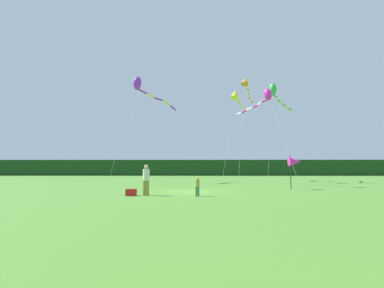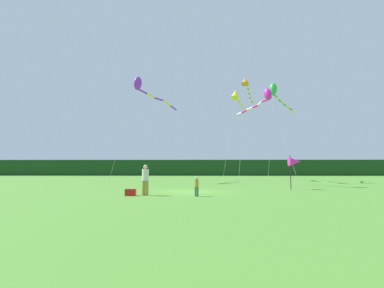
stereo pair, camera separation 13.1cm
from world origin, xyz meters
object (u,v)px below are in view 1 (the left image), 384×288
at_px(kite_green, 274,92).
at_px(kite_magenta, 264,98).
at_px(kite_purple, 142,87).
at_px(cooler_box, 131,192).
at_px(kite_orange, 246,84).
at_px(kite_yellow, 235,95).
at_px(person_adult, 146,178).
at_px(banner_flag_pole, 295,162).
at_px(person_child, 197,185).

relative_size(kite_green, kite_magenta, 1.32).
bearing_deg(kite_purple, cooler_box, -80.54).
bearing_deg(cooler_box, kite_orange, 59.63).
height_order(kite_yellow, kite_purple, kite_yellow).
distance_m(person_adult, kite_orange, 21.45).
height_order(person_adult, kite_yellow, kite_yellow).
bearing_deg(kite_yellow, kite_orange, -81.62).
xyz_separation_m(kite_green, kite_magenta, (-3.17, -7.69, -2.69)).
bearing_deg(kite_green, kite_purple, -175.25).
height_order(kite_orange, kite_purple, kite_orange).
bearing_deg(banner_flag_pole, person_child, -143.54).
height_order(kite_green, kite_magenta, kite_green).
xyz_separation_m(kite_green, kite_purple, (-15.84, -1.32, 0.29)).
relative_size(person_adult, banner_flag_pole, 0.70).
relative_size(kite_green, kite_orange, 0.95).
bearing_deg(kite_orange, person_adult, -118.51).
bearing_deg(cooler_box, kite_purple, 99.46).
distance_m(person_child, kite_green, 22.16).
height_order(person_child, kite_green, kite_green).
relative_size(cooler_box, kite_green, 0.05).
relative_size(kite_yellow, kite_purple, 1.01).
height_order(person_adult, kite_purple, kite_purple).
relative_size(kite_orange, kite_magenta, 1.39).
bearing_deg(cooler_box, banner_flag_pole, 24.96).
distance_m(person_adult, kite_magenta, 14.81).
bearing_deg(kite_green, cooler_box, -127.93).
bearing_deg(person_child, banner_flag_pole, 36.46).
xyz_separation_m(person_adult, kite_green, (12.42, 16.79, 9.83)).
height_order(person_child, kite_purple, kite_purple).
bearing_deg(person_adult, banner_flag_pole, 25.78).
bearing_deg(kite_yellow, kite_purple, -156.08).
bearing_deg(kite_purple, banner_flag_pole, -36.88).
bearing_deg(kite_magenta, banner_flag_pole, -73.33).
height_order(person_adult, cooler_box, person_adult).
bearing_deg(kite_purple, kite_orange, 4.03).
bearing_deg(banner_flag_pole, kite_green, 80.52).
xyz_separation_m(person_adult, kite_magenta, (9.25, 9.10, 7.14)).
bearing_deg(kite_green, kite_yellow, 137.29).
distance_m(kite_orange, kite_purple, 12.34).
xyz_separation_m(person_adult, kite_orange, (8.88, 16.34, 10.69)).
xyz_separation_m(banner_flag_pole, kite_orange, (-1.58, 11.29, 9.61)).
bearing_deg(person_adult, kite_orange, 61.49).
relative_size(person_adult, person_child, 1.63).
bearing_deg(banner_flag_pole, kite_orange, 97.99).
xyz_separation_m(person_child, cooler_box, (-3.81, 0.27, -0.42)).
bearing_deg(kite_purple, kite_green, 4.75).
xyz_separation_m(kite_yellow, kite_orange, (0.63, -4.31, 0.23)).
height_order(person_child, banner_flag_pole, banner_flag_pole).
distance_m(cooler_box, kite_green, 24.01).
height_order(banner_flag_pole, kite_orange, kite_orange).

